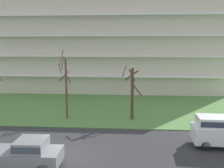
% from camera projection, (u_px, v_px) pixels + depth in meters
% --- Properties ---
extents(ground, '(160.00, 160.00, 0.00)m').
position_uv_depth(ground, '(66.00, 156.00, 17.59)').
color(ground, '#2D2D30').
extents(grass_lawn_strip, '(80.00, 16.00, 0.08)m').
position_uv_depth(grass_lawn_strip, '(94.00, 107.00, 31.39)').
color(grass_lawn_strip, '#547F42').
rests_on(grass_lawn_strip, ground).
extents(apartment_building, '(38.31, 13.76, 15.27)m').
position_uv_depth(apartment_building, '(106.00, 46.00, 44.45)').
color(apartment_building, beige).
rests_on(apartment_building, ground).
extents(tree_left, '(1.32, 1.62, 7.27)m').
position_uv_depth(tree_left, '(66.00, 85.00, 26.03)').
color(tree_left, brown).
rests_on(tree_left, ground).
extents(tree_center, '(2.07, 2.04, 5.65)m').
position_uv_depth(tree_center, '(132.00, 91.00, 25.74)').
color(tree_center, '#4C3828').
rests_on(tree_center, ground).
extents(pickup_gray_center_left, '(5.44, 2.10, 1.95)m').
position_uv_depth(pickup_gray_center_left, '(21.00, 153.00, 15.64)').
color(pickup_gray_center_left, slate).
rests_on(pickup_gray_center_left, ground).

